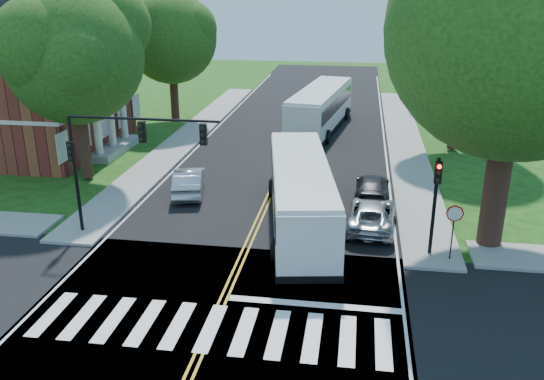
% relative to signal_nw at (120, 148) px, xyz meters
% --- Properties ---
extents(ground, '(140.00, 140.00, 0.00)m').
position_rel_signal_nw_xyz_m(ground, '(5.86, -6.43, -4.38)').
color(ground, '#1B4010').
rests_on(ground, ground).
extents(road, '(14.00, 96.00, 0.01)m').
position_rel_signal_nw_xyz_m(road, '(5.86, 11.57, -4.37)').
color(road, black).
rests_on(road, ground).
extents(cross_road, '(60.00, 12.00, 0.01)m').
position_rel_signal_nw_xyz_m(cross_road, '(5.86, -6.43, -4.37)').
color(cross_road, black).
rests_on(cross_road, ground).
extents(center_line, '(0.36, 70.00, 0.01)m').
position_rel_signal_nw_xyz_m(center_line, '(5.86, 15.57, -4.36)').
color(center_line, gold).
rests_on(center_line, road).
extents(edge_line_w, '(0.12, 70.00, 0.01)m').
position_rel_signal_nw_xyz_m(edge_line_w, '(-0.94, 15.57, -4.36)').
color(edge_line_w, silver).
rests_on(edge_line_w, road).
extents(edge_line_e, '(0.12, 70.00, 0.01)m').
position_rel_signal_nw_xyz_m(edge_line_e, '(12.66, 15.57, -4.36)').
color(edge_line_e, silver).
rests_on(edge_line_e, road).
extents(crosswalk, '(12.60, 3.00, 0.01)m').
position_rel_signal_nw_xyz_m(crosswalk, '(5.86, -6.93, -4.36)').
color(crosswalk, silver).
rests_on(crosswalk, road).
extents(stop_bar, '(6.60, 0.40, 0.01)m').
position_rel_signal_nw_xyz_m(stop_bar, '(9.36, -4.83, -4.36)').
color(stop_bar, silver).
rests_on(stop_bar, road).
extents(sidewalk_nw, '(2.60, 40.00, 0.15)m').
position_rel_signal_nw_xyz_m(sidewalk_nw, '(-2.44, 18.57, -4.30)').
color(sidewalk_nw, gray).
rests_on(sidewalk_nw, ground).
extents(sidewalk_ne, '(2.60, 40.00, 0.15)m').
position_rel_signal_nw_xyz_m(sidewalk_ne, '(14.16, 18.57, -4.30)').
color(sidewalk_ne, gray).
rests_on(sidewalk_ne, ground).
extents(tree_ne_big, '(10.80, 10.80, 14.91)m').
position_rel_signal_nw_xyz_m(tree_ne_big, '(16.86, 1.57, 5.24)').
color(tree_ne_big, '#311B13').
rests_on(tree_ne_big, ground).
extents(tree_west_near, '(8.00, 8.00, 11.40)m').
position_rel_signal_nw_xyz_m(tree_west_near, '(-5.64, 7.57, 3.15)').
color(tree_west_near, '#311B13').
rests_on(tree_west_near, ground).
extents(tree_west_far, '(7.60, 7.60, 10.67)m').
position_rel_signal_nw_xyz_m(tree_west_far, '(-5.14, 23.57, 2.62)').
color(tree_west_far, '#311B13').
rests_on(tree_west_far, ground).
extents(tree_east_mid, '(8.40, 8.40, 11.93)m').
position_rel_signal_nw_xyz_m(tree_east_mid, '(17.36, 17.57, 3.48)').
color(tree_east_mid, '#311B13').
rests_on(tree_east_mid, ground).
extents(tree_east_far, '(7.20, 7.20, 10.34)m').
position_rel_signal_nw_xyz_m(tree_east_far, '(18.36, 33.57, 2.48)').
color(tree_east_far, '#311B13').
rests_on(tree_east_far, ground).
extents(signal_nw, '(7.15, 0.46, 5.66)m').
position_rel_signal_nw_xyz_m(signal_nw, '(0.00, 0.00, 0.00)').
color(signal_nw, black).
rests_on(signal_nw, ground).
extents(signal_ne, '(0.30, 0.46, 4.40)m').
position_rel_signal_nw_xyz_m(signal_ne, '(14.06, 0.01, -1.41)').
color(signal_ne, black).
rests_on(signal_ne, ground).
extents(stop_sign, '(0.76, 0.08, 2.53)m').
position_rel_signal_nw_xyz_m(stop_sign, '(14.86, -0.45, -2.35)').
color(stop_sign, black).
rests_on(stop_sign, ground).
extents(bus_lead, '(4.76, 12.77, 3.23)m').
position_rel_signal_nw_xyz_m(bus_lead, '(8.01, 2.54, -2.66)').
color(bus_lead, silver).
rests_on(bus_lead, road).
extents(bus_follow, '(4.66, 13.34, 3.39)m').
position_rel_signal_nw_xyz_m(bus_follow, '(7.54, 22.11, -2.58)').
color(bus_follow, silver).
rests_on(bus_follow, road).
extents(hatchback, '(2.54, 4.79, 1.50)m').
position_rel_signal_nw_xyz_m(hatchback, '(1.25, 6.09, -3.62)').
color(hatchback, '#AEB2B6').
rests_on(hatchback, road).
extents(suv, '(2.60, 5.07, 1.37)m').
position_rel_signal_nw_xyz_m(suv, '(11.51, 2.83, -3.68)').
color(suv, '#B7B9BF').
rests_on(suv, road).
extents(dark_sedan, '(1.99, 4.61, 1.32)m').
position_rel_signal_nw_xyz_m(dark_sedan, '(11.58, 6.88, -3.71)').
color(dark_sedan, black).
rests_on(dark_sedan, road).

